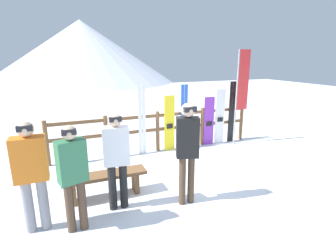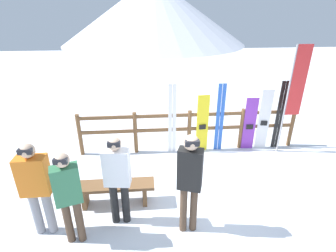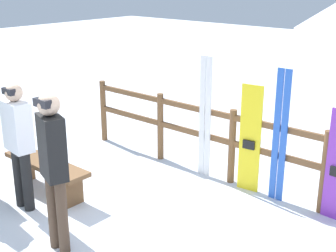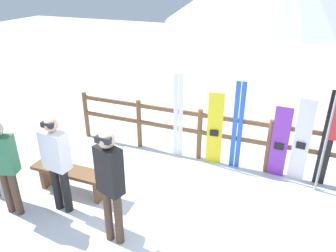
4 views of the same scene
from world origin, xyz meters
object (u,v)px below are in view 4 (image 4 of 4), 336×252
at_px(person_black, 110,179).
at_px(snowboard_white, 302,141).
at_px(bench, 72,175).
at_px(ski_pair_black, 327,140).
at_px(person_white, 56,159).
at_px(person_plaid_green, 4,163).
at_px(snowboard_yellow, 215,129).
at_px(ski_pair_blue, 238,126).
at_px(snowboard_purple, 280,143).
at_px(ski_pair_white, 178,116).

height_order(person_black, snowboard_white, person_black).
bearing_deg(bench, ski_pair_black, 25.08).
distance_m(person_white, snowboard_white, 4.18).
relative_size(person_plaid_green, snowboard_white, 1.00).
bearing_deg(person_white, bench, 107.47).
bearing_deg(snowboard_white, person_plaid_green, -147.21).
xyz_separation_m(snowboard_yellow, ski_pair_blue, (0.43, 0.00, 0.14)).
height_order(snowboard_yellow, snowboard_purple, snowboard_yellow).
relative_size(bench, ski_pair_black, 0.82).
xyz_separation_m(person_white, snowboard_yellow, (1.89, 2.32, -0.20)).
bearing_deg(snowboard_white, ski_pair_white, 179.92).
height_order(snowboard_purple, snowboard_white, snowboard_white).
bearing_deg(person_plaid_green, person_black, 1.99).
relative_size(bench, snowboard_purple, 1.06).
bearing_deg(ski_pair_blue, snowboard_white, -0.17).
relative_size(person_plaid_green, ski_pair_blue, 0.90).
bearing_deg(snowboard_yellow, person_plaid_green, -133.85).
bearing_deg(person_black, snowboard_purple, 52.75).
height_order(person_white, ski_pair_white, ski_pair_white).
distance_m(person_black, person_plaid_green, 1.81).
bearing_deg(ski_pair_blue, person_plaid_green, -138.27).
distance_m(ski_pair_blue, snowboard_purple, 0.81).
bearing_deg(ski_pair_blue, ski_pair_black, 0.00).
relative_size(ski_pair_blue, snowboard_white, 1.11).
xyz_separation_m(ski_pair_white, snowboard_yellow, (0.76, -0.00, -0.15)).
bearing_deg(ski_pair_blue, person_white, -134.96).
distance_m(person_black, snowboard_yellow, 2.74).
bearing_deg(ski_pair_white, ski_pair_blue, 0.00).
height_order(person_black, ski_pair_white, ski_pair_white).
distance_m(snowboard_yellow, ski_pair_blue, 0.45).
xyz_separation_m(ski_pair_white, ski_pair_blue, (1.19, 0.00, -0.01)).
distance_m(person_plaid_green, ski_pair_blue, 4.02).
bearing_deg(snowboard_purple, snowboard_white, 0.03).
relative_size(person_white, ski_pair_white, 0.91).
height_order(person_black, snowboard_yellow, person_black).
distance_m(person_white, ski_pair_black, 4.52).
xyz_separation_m(bench, ski_pair_blue, (2.46, 1.88, 0.54)).
bearing_deg(person_black, snowboard_yellow, 73.68).
xyz_separation_m(bench, ski_pair_white, (1.27, 1.88, 0.55)).
xyz_separation_m(snowboard_yellow, snowboard_purple, (1.22, -0.00, -0.05)).
relative_size(bench, ski_pair_blue, 0.83).
bearing_deg(ski_pair_white, person_plaid_green, -124.02).
distance_m(snowboard_white, ski_pair_black, 0.42).
bearing_deg(person_black, bench, 149.74).
xyz_separation_m(snowboard_yellow, ski_pair_black, (1.99, 0.00, 0.15)).
relative_size(person_black, ski_pair_white, 0.99).
height_order(person_white, ski_pair_black, ski_pair_black).
bearing_deg(person_plaid_green, ski_pair_black, 30.45).
distance_m(bench, person_plaid_green, 1.13).
xyz_separation_m(person_white, ski_pair_white, (1.13, 2.32, -0.06)).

